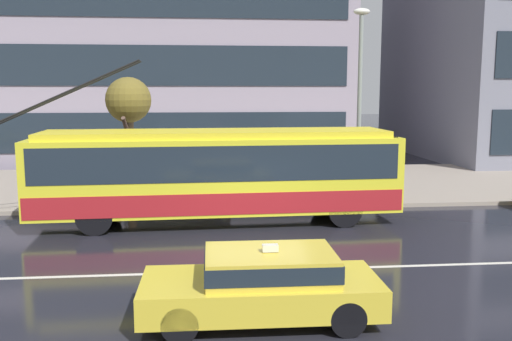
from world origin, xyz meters
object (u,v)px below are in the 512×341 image
at_px(trolleybus, 217,172).
at_px(bus_shelter, 175,146).
at_px(pedestrian_at_shelter, 226,154).
at_px(street_tree_bare, 129,104).
at_px(street_lamp, 360,88).
at_px(pedestrian_approaching_curb, 329,153).
at_px(taxi_oncoming_near, 264,282).

height_order(trolleybus, bus_shelter, trolleybus).
distance_m(pedestrian_at_shelter, street_tree_bare, 4.01).
bearing_deg(trolleybus, street_lamp, 28.01).
relative_size(street_lamp, street_tree_bare, 1.54).
bearing_deg(street_tree_bare, trolleybus, -47.68).
bearing_deg(street_tree_bare, pedestrian_approaching_curb, 2.14).
xyz_separation_m(trolleybus, bus_shelter, (-1.48, 3.89, 0.43)).
relative_size(trolleybus, bus_shelter, 2.96).
relative_size(trolleybus, street_lamp, 1.84).
relative_size(bus_shelter, pedestrian_approaching_curb, 2.18).
bearing_deg(street_tree_bare, taxi_oncoming_near, -71.38).
bearing_deg(trolleybus, street_tree_bare, 132.32).
xyz_separation_m(taxi_oncoming_near, street_lamp, (4.62, 10.34, 3.47)).
relative_size(trolleybus, street_tree_bare, 2.84).
distance_m(pedestrian_at_shelter, street_lamp, 5.49).
bearing_deg(street_tree_bare, pedestrian_at_shelter, 8.23).
height_order(pedestrian_at_shelter, street_tree_bare, street_tree_bare).
bearing_deg(taxi_oncoming_near, street_lamp, 65.93).
height_order(bus_shelter, street_tree_bare, street_tree_bare).
relative_size(taxi_oncoming_near, bus_shelter, 1.00).
distance_m(trolleybus, street_lamp, 6.47).
bearing_deg(street_lamp, taxi_oncoming_near, -114.07).
relative_size(pedestrian_at_shelter, street_tree_bare, 0.45).
bearing_deg(taxi_oncoming_near, trolleybus, 94.66).
bearing_deg(pedestrian_at_shelter, taxi_oncoming_near, -89.15).
relative_size(pedestrian_at_shelter, pedestrian_approaching_curb, 1.02).
distance_m(pedestrian_at_shelter, pedestrian_approaching_curb, 3.90).
bearing_deg(pedestrian_approaching_curb, taxi_oncoming_near, -108.38).
relative_size(pedestrian_approaching_curb, street_lamp, 0.29).
bearing_deg(pedestrian_approaching_curb, bus_shelter, 177.52).
height_order(pedestrian_at_shelter, pedestrian_approaching_curb, pedestrian_at_shelter).
distance_m(bus_shelter, street_tree_bare, 2.29).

